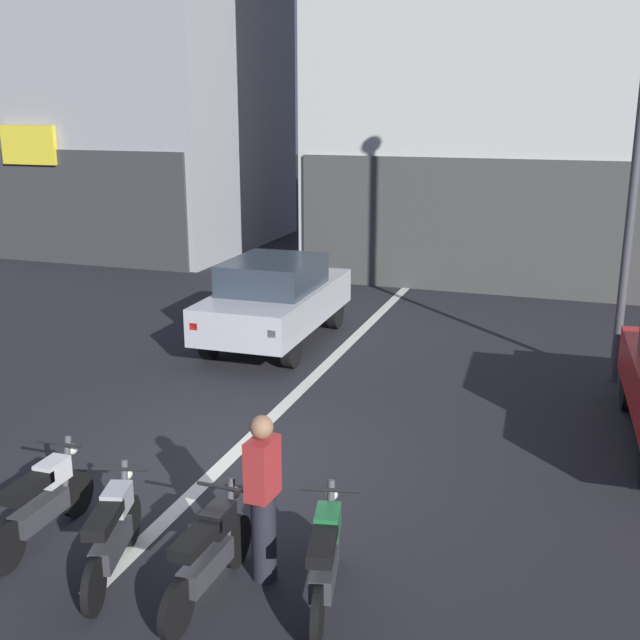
{
  "coord_description": "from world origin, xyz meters",
  "views": [
    {
      "loc": [
        4.07,
        -8.24,
        4.39
      ],
      "look_at": [
        0.58,
        2.0,
        1.4
      ],
      "focal_mm": 43.8,
      "sensor_mm": 36.0,
      "label": 1
    }
  ],
  "objects_px": {
    "car_silver_crossing_near": "(276,298)",
    "motorcycle_green_row_right_mid": "(325,557)",
    "motorcycle_silver_row_left_mid": "(113,532)",
    "person_by_motorcycles": "(263,497)",
    "motorcycle_black_row_centre": "(209,553)",
    "motorcycle_white_row_leftmost": "(43,501)"
  },
  "relations": [
    {
      "from": "motorcycle_white_row_leftmost",
      "to": "motorcycle_green_row_right_mid",
      "type": "relative_size",
      "value": 1.01
    },
    {
      "from": "motorcycle_black_row_centre",
      "to": "person_by_motorcycles",
      "type": "bearing_deg",
      "value": 51.93
    },
    {
      "from": "car_silver_crossing_near",
      "to": "motorcycle_green_row_right_mid",
      "type": "bearing_deg",
      "value": -64.9
    },
    {
      "from": "motorcycle_black_row_centre",
      "to": "motorcycle_silver_row_left_mid",
      "type": "bearing_deg",
      "value": 178.46
    },
    {
      "from": "motorcycle_black_row_centre",
      "to": "motorcycle_green_row_right_mid",
      "type": "bearing_deg",
      "value": 15.34
    },
    {
      "from": "car_silver_crossing_near",
      "to": "motorcycle_silver_row_left_mid",
      "type": "height_order",
      "value": "car_silver_crossing_near"
    },
    {
      "from": "motorcycle_black_row_centre",
      "to": "person_by_motorcycles",
      "type": "xyz_separation_m",
      "value": [
        0.35,
        0.45,
        0.4
      ]
    },
    {
      "from": "motorcycle_silver_row_left_mid",
      "to": "motorcycle_green_row_right_mid",
      "type": "relative_size",
      "value": 0.99
    },
    {
      "from": "motorcycle_silver_row_left_mid",
      "to": "motorcycle_green_row_right_mid",
      "type": "bearing_deg",
      "value": 7.02
    },
    {
      "from": "motorcycle_black_row_centre",
      "to": "motorcycle_green_row_right_mid",
      "type": "xyz_separation_m",
      "value": [
        1.02,
        0.28,
        0.0
      ]
    },
    {
      "from": "motorcycle_black_row_centre",
      "to": "motorcycle_green_row_right_mid",
      "type": "relative_size",
      "value": 1.01
    },
    {
      "from": "motorcycle_green_row_right_mid",
      "to": "person_by_motorcycles",
      "type": "bearing_deg",
      "value": 165.93
    },
    {
      "from": "motorcycle_white_row_leftmost",
      "to": "motorcycle_black_row_centre",
      "type": "distance_m",
      "value": 2.08
    },
    {
      "from": "motorcycle_silver_row_left_mid",
      "to": "person_by_motorcycles",
      "type": "height_order",
      "value": "person_by_motorcycles"
    },
    {
      "from": "car_silver_crossing_near",
      "to": "motorcycle_white_row_leftmost",
      "type": "bearing_deg",
      "value": -87.16
    },
    {
      "from": "motorcycle_white_row_leftmost",
      "to": "motorcycle_silver_row_left_mid",
      "type": "distance_m",
      "value": 1.06
    },
    {
      "from": "motorcycle_white_row_leftmost",
      "to": "person_by_motorcycles",
      "type": "height_order",
      "value": "person_by_motorcycles"
    },
    {
      "from": "car_silver_crossing_near",
      "to": "motorcycle_white_row_leftmost",
      "type": "xyz_separation_m",
      "value": [
        0.36,
        -7.3,
        -0.43
      ]
    },
    {
      "from": "motorcycle_green_row_right_mid",
      "to": "person_by_motorcycles",
      "type": "distance_m",
      "value": 0.8
    },
    {
      "from": "car_silver_crossing_near",
      "to": "motorcycle_green_row_right_mid",
      "type": "relative_size",
      "value": 2.5
    },
    {
      "from": "motorcycle_green_row_right_mid",
      "to": "person_by_motorcycles",
      "type": "relative_size",
      "value": 0.99
    },
    {
      "from": "car_silver_crossing_near",
      "to": "motorcycle_silver_row_left_mid",
      "type": "relative_size",
      "value": 2.54
    }
  ]
}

